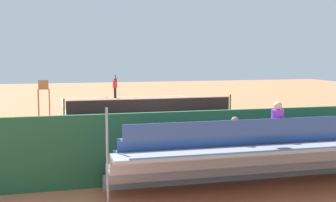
{
  "coord_description": "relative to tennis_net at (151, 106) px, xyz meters",
  "views": [
    {
      "loc": [
        5.72,
        25.87,
        3.62
      ],
      "look_at": [
        0.0,
        4.0,
        1.2
      ],
      "focal_mm": 47.53,
      "sensor_mm": 36.0,
      "label": 1
    }
  ],
  "objects": [
    {
      "name": "tennis_ball_far",
      "position": [
        2.35,
        -6.28,
        -0.47
      ],
      "size": [
        0.07,
        0.07,
        0.07
      ],
      "primitive_type": "sphere",
      "color": "#CCDB33",
      "rests_on": "ground"
    },
    {
      "name": "ground_plane",
      "position": [
        0.0,
        0.0,
        -0.5
      ],
      "size": [
        60.0,
        60.0,
        0.0
      ],
      "primitive_type": "plane",
      "color": "#CC7047"
    },
    {
      "name": "tennis_net",
      "position": [
        0.0,
        0.0,
        0.0
      ],
      "size": [
        10.3,
        0.1,
        1.07
      ],
      "color": "black",
      "rests_on": "ground"
    },
    {
      "name": "tennis_player",
      "position": [
        0.76,
        -10.13,
        0.51
      ],
      "size": [
        0.42,
        0.55,
        1.93
      ],
      "color": "black",
      "rests_on": "ground"
    },
    {
      "name": "backdrop_wall",
      "position": [
        0.0,
        14.0,
        0.5
      ],
      "size": [
        18.0,
        0.16,
        2.0
      ],
      "primitive_type": "cube",
      "color": "#235633",
      "rests_on": "ground"
    },
    {
      "name": "bleacher_stand",
      "position": [
        0.06,
        15.32,
        0.43
      ],
      "size": [
        9.06,
        2.4,
        2.48
      ],
      "color": "#9EA0A5",
      "rests_on": "ground"
    },
    {
      "name": "court_line_markings",
      "position": [
        0.0,
        -0.04,
        -0.5
      ],
      "size": [
        10.1,
        22.2,
        0.01
      ],
      "color": "white",
      "rests_on": "ground"
    },
    {
      "name": "tennis_racket",
      "position": [
        1.53,
        -10.75,
        -0.49
      ],
      "size": [
        0.51,
        0.52,
        0.03
      ],
      "color": "black",
      "rests_on": "ground"
    },
    {
      "name": "courtside_bench",
      "position": [
        -2.65,
        13.27,
        0.06
      ],
      "size": [
        1.8,
        0.4,
        0.93
      ],
      "color": "#234C2D",
      "rests_on": "ground"
    },
    {
      "name": "tennis_ball_near",
      "position": [
        0.52,
        -9.18,
        -0.47
      ],
      "size": [
        0.07,
        0.07,
        0.07
      ],
      "primitive_type": "sphere",
      "color": "#CCDB33",
      "rests_on": "ground"
    },
    {
      "name": "umpire_chair",
      "position": [
        6.2,
        -0.22,
        0.81
      ],
      "size": [
        0.67,
        0.67,
        2.14
      ],
      "color": "olive",
      "rests_on": "ground"
    },
    {
      "name": "equipment_bag",
      "position": [
        -1.14,
        13.4,
        -0.32
      ],
      "size": [
        0.9,
        0.36,
        0.36
      ],
      "primitive_type": "cube",
      "color": "black",
      "rests_on": "ground"
    }
  ]
}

